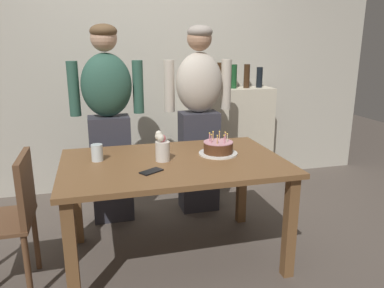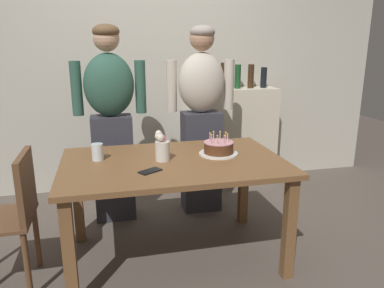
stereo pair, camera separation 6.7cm
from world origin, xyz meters
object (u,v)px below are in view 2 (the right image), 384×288
(cell_phone, at_px, (150,171))
(person_woman_cardigan, at_px, (201,117))
(person_man_bearded, at_px, (111,121))
(birthday_cake, at_px, (219,148))
(water_glass_near, at_px, (97,152))
(dining_chair, at_px, (12,210))
(flower_vase, at_px, (162,147))

(cell_phone, relative_size, person_woman_cardigan, 0.09)
(person_man_bearded, distance_m, person_woman_cardigan, 0.79)
(birthday_cake, bearing_deg, water_glass_near, 175.66)
(water_glass_near, height_order, dining_chair, dining_chair)
(water_glass_near, relative_size, person_woman_cardigan, 0.07)
(cell_phone, xyz_separation_m, flower_vase, (0.11, 0.21, 0.09))
(dining_chair, bearing_deg, person_man_bearded, 142.61)
(water_glass_near, relative_size, cell_phone, 0.79)
(flower_vase, bearing_deg, water_glass_near, 165.07)
(water_glass_near, relative_size, person_man_bearded, 0.07)
(person_man_bearded, bearing_deg, water_glass_near, 80.08)
(water_glass_near, xyz_separation_m, person_man_bearded, (0.11, 0.64, 0.08))
(cell_phone, bearing_deg, water_glass_near, 102.38)
(person_man_bearded, bearing_deg, birthday_cake, 136.01)
(cell_phone, height_order, person_man_bearded, person_man_bearded)
(cell_phone, relative_size, person_man_bearded, 0.09)
(person_woman_cardigan, distance_m, dining_chair, 1.70)
(person_woman_cardigan, bearing_deg, dining_chair, 30.46)
(person_woman_cardigan, height_order, dining_chair, person_woman_cardigan)
(water_glass_near, distance_m, dining_chair, 0.63)
(cell_phone, bearing_deg, dining_chair, 139.63)
(flower_vase, bearing_deg, cell_phone, -117.19)
(cell_phone, xyz_separation_m, person_man_bearded, (-0.21, 0.96, 0.13))
(cell_phone, distance_m, person_woman_cardigan, 1.13)
(cell_phone, relative_size, flower_vase, 0.68)
(person_woman_cardigan, xyz_separation_m, dining_chair, (-1.43, -0.84, -0.36))
(birthday_cake, bearing_deg, person_man_bearded, 136.01)
(flower_vase, relative_size, person_woman_cardigan, 0.13)
(person_man_bearded, bearing_deg, flower_vase, 112.52)
(birthday_cake, bearing_deg, person_woman_cardigan, 85.27)
(birthday_cake, height_order, water_glass_near, birthday_cake)
(flower_vase, xyz_separation_m, person_woman_cardigan, (0.48, 0.75, 0.04))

